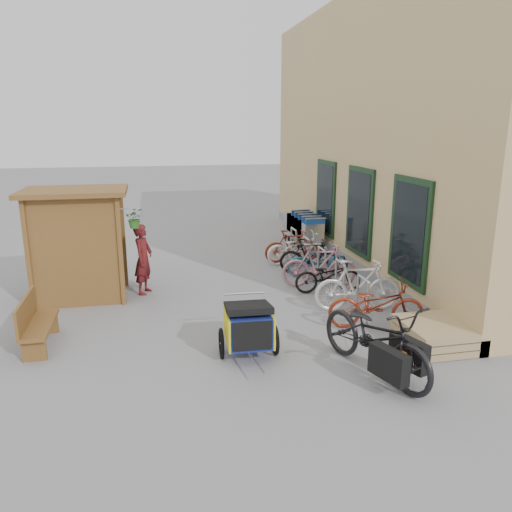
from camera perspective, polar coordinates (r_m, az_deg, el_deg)
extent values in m
plane|color=gray|center=(9.44, -1.09, -8.31)|extent=(80.00, 80.00, 0.00)
cube|color=tan|center=(15.37, 20.52, 13.08)|extent=(6.00, 13.00, 7.00)
cube|color=gray|center=(14.48, 9.50, 0.33)|extent=(0.18, 13.00, 0.30)
cube|color=black|center=(10.59, 17.12, 2.65)|extent=(0.06, 1.50, 2.20)
cube|color=black|center=(10.57, 16.98, 2.64)|extent=(0.02, 1.25, 1.95)
cube|color=black|center=(12.79, 11.75, 4.97)|extent=(0.06, 1.50, 2.20)
cube|color=black|center=(12.77, 11.63, 4.97)|extent=(0.02, 1.25, 1.95)
cube|color=black|center=(15.08, 7.96, 6.58)|extent=(0.06, 1.50, 2.20)
cube|color=black|center=(15.07, 7.85, 6.58)|extent=(0.02, 1.25, 1.95)
cube|color=brown|center=(10.98, -24.62, -0.05)|extent=(0.09, 0.09, 2.30)
cube|color=brown|center=(10.71, -15.21, 0.45)|extent=(0.09, 0.09, 2.30)
cube|color=brown|center=(12.21, -23.37, 1.46)|extent=(0.09, 0.09, 2.30)
cube|color=brown|center=(11.98, -14.91, 1.95)|extent=(0.09, 0.09, 2.30)
cube|color=brown|center=(11.59, -23.82, 0.75)|extent=(0.05, 1.30, 2.30)
cube|color=brown|center=(10.84, -19.95, 0.24)|extent=(1.80, 0.05, 2.30)
cube|color=brown|center=(12.03, -19.20, 1.68)|extent=(1.80, 0.05, 2.30)
cube|color=brown|center=(11.23, -20.08, 6.95)|extent=(2.15, 1.65, 0.10)
cube|color=brown|center=(11.52, -20.43, -0.27)|extent=(1.30, 1.15, 0.04)
cube|color=brown|center=(11.39, -20.70, 2.65)|extent=(1.30, 1.15, 0.04)
cylinder|color=#A5A8AD|center=(10.53, -14.56, 5.26)|extent=(0.36, 0.02, 0.02)
imported|color=#2C5F21|center=(10.56, -13.68, 4.23)|extent=(0.38, 0.33, 0.42)
cylinder|color=#A5A8AD|center=(9.74, 12.65, -5.30)|extent=(0.05, 0.05, 0.84)
cylinder|color=#A5A8AD|center=(10.17, 11.50, -4.38)|extent=(0.05, 0.05, 0.84)
cylinder|color=#A5A8AD|center=(9.82, 12.19, -2.52)|extent=(0.05, 0.50, 0.05)
cylinder|color=#A5A8AD|center=(10.78, 10.03, -3.21)|extent=(0.05, 0.05, 0.84)
cylinder|color=#A5A8AD|center=(11.22, 9.09, -2.45)|extent=(0.05, 0.05, 0.84)
cylinder|color=#A5A8AD|center=(10.88, 9.65, -0.71)|extent=(0.05, 0.50, 0.05)
cylinder|color=#A5A8AD|center=(11.85, 7.89, -1.48)|extent=(0.05, 0.05, 0.84)
cylinder|color=#A5A8AD|center=(12.30, 7.11, -0.84)|extent=(0.05, 0.05, 0.84)
cylinder|color=#A5A8AD|center=(11.97, 7.56, 0.78)|extent=(0.05, 0.50, 0.05)
cylinder|color=#A5A8AD|center=(12.94, 6.11, -0.03)|extent=(0.05, 0.05, 0.84)
cylinder|color=#A5A8AD|center=(13.40, 5.45, 0.50)|extent=(0.05, 0.05, 0.84)
cylinder|color=#A5A8AD|center=(13.07, 5.82, 2.02)|extent=(0.05, 0.50, 0.05)
cylinder|color=#A5A8AD|center=(14.05, 4.60, 1.18)|extent=(0.05, 0.05, 0.84)
cylinder|color=#A5A8AD|center=(14.52, 4.05, 1.63)|extent=(0.05, 0.05, 0.84)
cylinder|color=#A5A8AD|center=(14.19, 4.35, 3.06)|extent=(0.05, 0.50, 0.05)
cube|color=tan|center=(9.25, 19.51, -9.25)|extent=(1.00, 1.20, 0.12)
cube|color=tan|center=(9.19, 19.58, -8.46)|extent=(1.00, 1.20, 0.12)
cube|color=tan|center=(9.14, 19.66, -7.65)|extent=(1.00, 1.20, 0.12)
cube|color=brown|center=(9.35, -23.49, -7.22)|extent=(0.44, 1.42, 0.06)
cube|color=brown|center=(9.30, -24.80, -5.73)|extent=(0.06, 1.42, 0.47)
cube|color=brown|center=(8.91, -24.05, -9.80)|extent=(0.38, 0.06, 0.38)
cube|color=brown|center=(9.94, -22.76, -7.14)|extent=(0.38, 0.06, 0.38)
cube|color=silver|center=(15.05, 6.21, 2.91)|extent=(0.59, 0.91, 0.56)
cube|color=#174999|center=(14.55, 6.81, 3.99)|extent=(0.59, 0.04, 0.19)
cylinder|color=silver|center=(14.51, 6.86, 4.26)|extent=(0.62, 0.04, 0.04)
cylinder|color=black|center=(14.76, 5.73, 0.39)|extent=(0.04, 0.13, 0.13)
cube|color=silver|center=(15.40, 5.78, 3.19)|extent=(0.59, 0.91, 0.56)
cube|color=#174999|center=(14.90, 6.35, 4.25)|extent=(0.59, 0.04, 0.19)
cylinder|color=silver|center=(14.85, 6.40, 4.51)|extent=(0.62, 0.04, 0.04)
cylinder|color=black|center=(15.11, 5.30, 0.73)|extent=(0.04, 0.13, 0.13)
cube|color=silver|center=(15.75, 5.37, 3.46)|extent=(0.59, 0.91, 0.56)
cube|color=#174999|center=(15.25, 5.91, 4.50)|extent=(0.59, 0.04, 0.19)
cylinder|color=silver|center=(15.20, 5.96, 4.76)|extent=(0.62, 0.04, 0.04)
cylinder|color=black|center=(15.45, 4.89, 1.06)|extent=(0.04, 0.13, 0.13)
cube|color=silver|center=(16.10, 4.97, 3.71)|extent=(0.59, 0.91, 0.56)
cube|color=#174999|center=(15.60, 5.49, 4.75)|extent=(0.59, 0.04, 0.19)
cylinder|color=silver|center=(15.56, 5.53, 5.00)|extent=(0.62, 0.04, 0.04)
cylinder|color=black|center=(15.80, 4.50, 1.37)|extent=(0.04, 0.13, 0.13)
cube|color=silver|center=(16.45, 4.59, 3.96)|extent=(0.59, 0.91, 0.56)
cube|color=#174999|center=(15.95, 5.09, 4.97)|extent=(0.59, 0.04, 0.19)
cylinder|color=silver|center=(15.91, 5.13, 5.22)|extent=(0.62, 0.04, 0.04)
cylinder|color=black|center=(16.15, 4.13, 1.67)|extent=(0.04, 0.13, 0.13)
cube|color=navy|center=(8.24, -0.86, -8.07)|extent=(0.71, 0.91, 0.51)
cube|color=yellow|center=(8.20, -3.33, -8.20)|extent=(0.08, 0.88, 0.51)
cube|color=yellow|center=(8.29, 1.57, -7.92)|extent=(0.08, 0.88, 0.51)
cube|color=black|center=(7.81, -0.38, -9.14)|extent=(0.62, 0.06, 0.47)
cube|color=black|center=(8.17, -0.93, -5.92)|extent=(0.77, 0.88, 0.25)
torus|color=black|center=(8.30, -3.97, -9.94)|extent=(0.09, 0.51, 0.51)
torus|color=black|center=(8.42, 2.21, -9.55)|extent=(0.09, 0.51, 0.51)
cylinder|color=#B7B7BC|center=(7.68, -0.04, -12.04)|extent=(0.07, 0.75, 0.03)
cylinder|color=#B7B7BC|center=(8.54, -1.34, -4.32)|extent=(0.71, 0.07, 0.03)
imported|color=black|center=(7.84, 13.47, -8.95)|extent=(1.47, 2.42, 1.20)
cube|color=black|center=(7.39, 14.93, -11.84)|extent=(0.37, 0.67, 0.45)
cube|color=black|center=(7.78, 17.07, -10.59)|extent=(0.37, 0.67, 0.45)
cube|color=#D46113|center=(7.56, 16.05, -10.86)|extent=(0.17, 0.21, 0.12)
imported|color=maroon|center=(11.43, -12.75, -0.34)|extent=(0.57, 0.68, 1.59)
imported|color=maroon|center=(9.57, 13.57, -5.43)|extent=(1.87, 1.02, 0.93)
imported|color=white|center=(10.37, 11.58, -3.31)|extent=(1.84, 0.72, 1.08)
imported|color=black|center=(11.41, 8.24, -2.23)|extent=(1.56, 0.66, 0.80)
imported|color=#BC7A87|center=(11.74, 7.23, -1.06)|extent=(1.81, 0.81, 1.05)
imported|color=#1E5B78|center=(12.59, 7.08, -0.51)|extent=(1.61, 0.66, 0.83)
imported|color=black|center=(12.78, 6.18, -0.02)|extent=(1.61, 0.86, 0.93)
imported|color=white|center=(13.64, 4.80, 0.89)|extent=(1.72, 0.62, 0.90)
imported|color=maroon|center=(13.82, 4.12, 1.13)|extent=(1.54, 0.46, 0.92)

